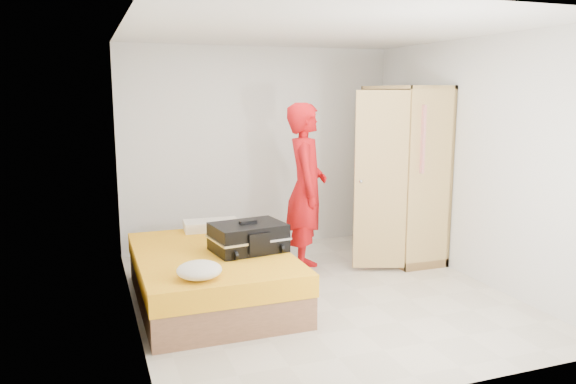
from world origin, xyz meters
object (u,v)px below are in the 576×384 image
object	(u,v)px
person	(306,189)
suitcase	(248,237)
bed	(212,276)
wardrobe	(401,178)
round_cushion	(199,270)

from	to	relation	value
person	suitcase	size ratio (longest dim) A/B	2.51
suitcase	person	bearing A→B (deg)	28.72
bed	wardrobe	xyz separation A→B (m)	(2.50, 0.67, 0.75)
person	suitcase	world-z (taller)	person
bed	wardrobe	distance (m)	2.70
bed	person	xyz separation A→B (m)	(1.21, 0.56, 0.71)
bed	person	bearing A→B (deg)	24.68
bed	suitcase	size ratio (longest dim) A/B	2.65
bed	person	distance (m)	1.51
suitcase	round_cushion	size ratio (longest dim) A/B	2.01
bed	round_cushion	distance (m)	0.86
person	round_cushion	world-z (taller)	person
person	bed	bearing A→B (deg)	135.64
wardrobe	person	world-z (taller)	wardrobe
bed	person	world-z (taller)	person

